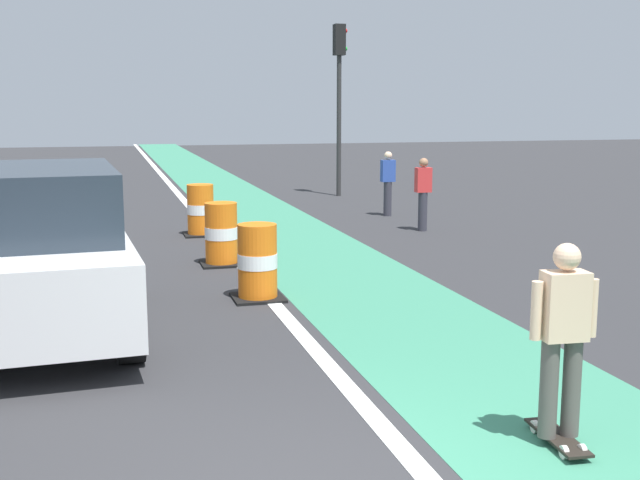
% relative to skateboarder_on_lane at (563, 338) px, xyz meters
% --- Properties ---
extents(bike_lane_strip, '(2.50, 80.00, 0.01)m').
position_rel_skateboarder_on_lane_xyz_m(bike_lane_strip, '(0.22, 11.68, -0.91)').
color(bike_lane_strip, '#387F60').
rests_on(bike_lane_strip, ground).
extents(lane_divider_stripe, '(0.20, 80.00, 0.01)m').
position_rel_skateboarder_on_lane_xyz_m(lane_divider_stripe, '(-1.28, 11.68, -0.91)').
color(lane_divider_stripe, silver).
rests_on(lane_divider_stripe, ground).
extents(skateboarder_on_lane, '(0.57, 0.81, 1.69)m').
position_rel_skateboarder_on_lane_xyz_m(skateboarder_on_lane, '(0.00, 0.00, 0.00)').
color(skateboarder_on_lane, black).
rests_on(skateboarder_on_lane, ground).
extents(parked_suv_nearest, '(2.12, 4.70, 2.04)m').
position_rel_skateboarder_on_lane_xyz_m(parked_suv_nearest, '(-4.22, 4.49, 0.12)').
color(parked_suv_nearest, silver).
rests_on(parked_suv_nearest, ground).
extents(traffic_barrel_front, '(0.73, 0.73, 1.09)m').
position_rel_skateboarder_on_lane_xyz_m(traffic_barrel_front, '(-1.44, 5.59, -0.38)').
color(traffic_barrel_front, orange).
rests_on(traffic_barrel_front, ground).
extents(traffic_barrel_mid, '(0.73, 0.73, 1.09)m').
position_rel_skateboarder_on_lane_xyz_m(traffic_barrel_mid, '(-1.58, 8.22, -0.38)').
color(traffic_barrel_mid, orange).
rests_on(traffic_barrel_mid, ground).
extents(traffic_barrel_back, '(0.73, 0.73, 1.09)m').
position_rel_skateboarder_on_lane_xyz_m(traffic_barrel_back, '(-1.54, 11.50, -0.38)').
color(traffic_barrel_back, orange).
rests_on(traffic_barrel_back, ground).
extents(traffic_light_corner, '(0.41, 0.32, 5.10)m').
position_rel_skateboarder_on_lane_xyz_m(traffic_light_corner, '(3.43, 17.90, 2.59)').
color(traffic_light_corner, '#2D2D2D').
rests_on(traffic_light_corner, ground).
extents(pedestrian_crossing, '(0.34, 0.20, 1.61)m').
position_rel_skateboarder_on_lane_xyz_m(pedestrian_crossing, '(3.34, 13.31, -0.05)').
color(pedestrian_crossing, '#33333D').
rests_on(pedestrian_crossing, ground).
extents(pedestrian_waiting, '(0.34, 0.20, 1.61)m').
position_rel_skateboarder_on_lane_xyz_m(pedestrian_waiting, '(3.26, 10.83, -0.05)').
color(pedestrian_waiting, '#33333D').
rests_on(pedestrian_waiting, ground).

